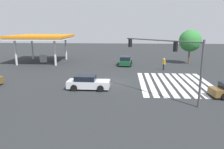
{
  "coord_description": "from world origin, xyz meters",
  "views": [
    {
      "loc": [
        -25.04,
        -1.52,
        6.6
      ],
      "look_at": [
        0.0,
        0.0,
        0.96
      ],
      "focal_mm": 35.0,
      "sensor_mm": 36.0,
      "label": 1
    }
  ],
  "objects": [
    {
      "name": "car_2",
      "position": [
        11.7,
        -1.58,
        0.73
      ],
      "size": [
        4.32,
        2.34,
        1.53
      ],
      "rotation": [
        0.0,
        0.0,
        -0.07
      ],
      "color": "#144728",
      "rests_on": "ground_plane"
    },
    {
      "name": "gas_station_canopy",
      "position": [
        13.99,
        13.57,
        4.45
      ],
      "size": [
        9.86,
        9.86,
        4.94
      ],
      "color": "silver",
      "rests_on": "ground_plane"
    },
    {
      "name": "pedestrian",
      "position": [
        7.84,
        -7.37,
        1.04
      ],
      "size": [
        0.41,
        0.41,
        1.83
      ],
      "rotation": [
        0.0,
        0.0,
        2.39
      ],
      "color": "#38383D",
      "rests_on": "ground_plane"
    },
    {
      "name": "tree_corner_c",
      "position": [
        13.66,
        -12.68,
        4.04
      ],
      "size": [
        3.75,
        3.75,
        5.92
      ],
      "color": "brown",
      "rests_on": "ground_plane"
    },
    {
      "name": "crosswalk_markings",
      "position": [
        0.0,
        -7.39,
        0.0
      ],
      "size": [
        10.91,
        8.2,
        0.01
      ],
      "rotation": [
        0.0,
        0.0,
        1.57
      ],
      "color": "silver",
      "rests_on": "ground_plane"
    },
    {
      "name": "car_3",
      "position": [
        -2.94,
        2.37,
        0.7
      ],
      "size": [
        2.08,
        4.47,
        1.48
      ],
      "rotation": [
        0.0,
        0.0,
        -1.6
      ],
      "color": "silver",
      "rests_on": "ground_plane"
    },
    {
      "name": "traffic_signal_mast",
      "position": [
        -5.64,
        -5.64,
        4.11
      ],
      "size": [
        6.01,
        6.01,
        5.54
      ],
      "rotation": [
        0.0,
        0.0,
        0.79
      ],
      "color": "#47474C",
      "rests_on": "ground_plane"
    },
    {
      "name": "ground_plane",
      "position": [
        0.0,
        0.0,
        0.0
      ],
      "size": [
        116.29,
        116.29,
        0.0
      ],
      "primitive_type": "plane",
      "color": "#2B2D30"
    }
  ]
}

